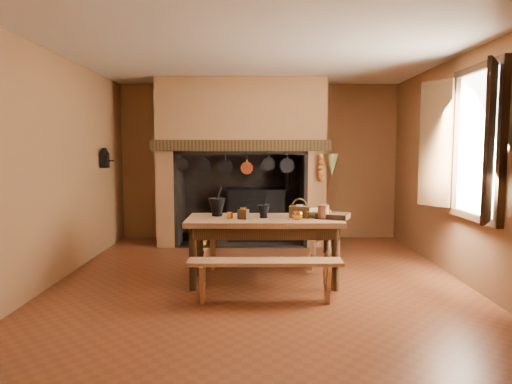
# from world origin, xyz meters

# --- Properties ---
(floor) EXTENTS (5.50, 5.50, 0.00)m
(floor) POSITION_xyz_m (0.00, 0.00, 0.00)
(floor) COLOR brown
(floor) RESTS_ON ground
(ceiling) EXTENTS (5.50, 5.50, 0.00)m
(ceiling) POSITION_xyz_m (0.00, 0.00, 2.80)
(ceiling) COLOR silver
(ceiling) RESTS_ON back_wall
(back_wall) EXTENTS (5.00, 0.02, 2.80)m
(back_wall) POSITION_xyz_m (0.00, 2.75, 1.40)
(back_wall) COLOR brown
(back_wall) RESTS_ON floor
(wall_left) EXTENTS (0.02, 5.50, 2.80)m
(wall_left) POSITION_xyz_m (-2.50, 0.00, 1.40)
(wall_left) COLOR brown
(wall_left) RESTS_ON floor
(wall_right) EXTENTS (0.02, 5.50, 2.80)m
(wall_right) POSITION_xyz_m (2.50, 0.00, 1.40)
(wall_right) COLOR brown
(wall_right) RESTS_ON floor
(wall_front) EXTENTS (5.00, 0.02, 2.80)m
(wall_front) POSITION_xyz_m (0.00, -2.75, 1.40)
(wall_front) COLOR brown
(wall_front) RESTS_ON floor
(chimney_breast) EXTENTS (2.95, 0.96, 2.80)m
(chimney_breast) POSITION_xyz_m (-0.30, 2.31, 1.81)
(chimney_breast) COLOR brown
(chimney_breast) RESTS_ON floor
(iron_range) EXTENTS (1.12, 0.55, 1.60)m
(iron_range) POSITION_xyz_m (-0.04, 2.45, 0.48)
(iron_range) COLOR black
(iron_range) RESTS_ON floor
(hearth_pans) EXTENTS (0.51, 0.62, 0.20)m
(hearth_pans) POSITION_xyz_m (-1.05, 2.22, 0.09)
(hearth_pans) COLOR gold
(hearth_pans) RESTS_ON floor
(hanging_pans) EXTENTS (1.92, 0.29, 0.27)m
(hanging_pans) POSITION_xyz_m (-0.34, 1.81, 1.36)
(hanging_pans) COLOR black
(hanging_pans) RESTS_ON chimney_breast
(onion_string) EXTENTS (0.12, 0.10, 0.46)m
(onion_string) POSITION_xyz_m (1.00, 1.79, 1.33)
(onion_string) COLOR #9C581C
(onion_string) RESTS_ON chimney_breast
(herb_bunch) EXTENTS (0.20, 0.20, 0.35)m
(herb_bunch) POSITION_xyz_m (1.18, 1.79, 1.38)
(herb_bunch) COLOR olive
(herb_bunch) RESTS_ON chimney_breast
(window) EXTENTS (0.39, 1.75, 1.76)m
(window) POSITION_xyz_m (2.35, -0.40, 1.70)
(window) COLOR white
(window) RESTS_ON wall_right
(wall_coffee_mill) EXTENTS (0.23, 0.16, 0.31)m
(wall_coffee_mill) POSITION_xyz_m (-2.42, 1.55, 1.52)
(wall_coffee_mill) COLOR black
(wall_coffee_mill) RESTS_ON wall_left
(work_table) EXTENTS (1.85, 0.82, 0.80)m
(work_table) POSITION_xyz_m (0.05, -0.11, 0.68)
(work_table) COLOR #B47B52
(work_table) RESTS_ON floor
(bench_front) EXTENTS (1.64, 0.29, 0.46)m
(bench_front) POSITION_xyz_m (0.05, -0.84, 0.34)
(bench_front) COLOR #B47B52
(bench_front) RESTS_ON floor
(bench_back) EXTENTS (1.68, 0.29, 0.47)m
(bench_back) POSITION_xyz_m (0.05, 0.51, 0.35)
(bench_back) COLOR #B47B52
(bench_back) RESTS_ON floor
(mortar_large) EXTENTS (0.22, 0.22, 0.38)m
(mortar_large) POSITION_xyz_m (-0.53, 0.04, 0.93)
(mortar_large) COLOR black
(mortar_large) RESTS_ON work_table
(mortar_small) EXTENTS (0.16, 0.16, 0.27)m
(mortar_small) POSITION_xyz_m (0.04, -0.12, 0.89)
(mortar_small) COLOR black
(mortar_small) RESTS_ON work_table
(coffee_grinder) EXTENTS (0.17, 0.14, 0.18)m
(coffee_grinder) POSITION_xyz_m (-0.20, -0.20, 0.87)
(coffee_grinder) COLOR #321F0F
(coffee_grinder) RESTS_ON work_table
(brass_mug_a) EXTENTS (0.08, 0.08, 0.08)m
(brass_mug_a) POSITION_xyz_m (-0.36, -0.18, 0.84)
(brass_mug_a) COLOR gold
(brass_mug_a) RESTS_ON work_table
(brass_mug_b) EXTENTS (0.08, 0.08, 0.09)m
(brass_mug_b) POSITION_xyz_m (0.49, 0.03, 0.85)
(brass_mug_b) COLOR gold
(brass_mug_b) RESTS_ON work_table
(mixing_bowl) EXTENTS (0.44, 0.44, 0.09)m
(mixing_bowl) POSITION_xyz_m (0.68, -0.01, 0.85)
(mixing_bowl) COLOR #B8AD8E
(mixing_bowl) RESTS_ON work_table
(stoneware_crock) EXTENTS (0.15, 0.15, 0.17)m
(stoneware_crock) POSITION_xyz_m (0.76, -0.20, 0.89)
(stoneware_crock) COLOR brown
(stoneware_crock) RESTS_ON work_table
(glass_jar) EXTENTS (0.09, 0.09, 0.15)m
(glass_jar) POSITION_xyz_m (0.48, -0.06, 0.88)
(glass_jar) COLOR beige
(glass_jar) RESTS_ON work_table
(wicker_basket) EXTENTS (0.27, 0.21, 0.23)m
(wicker_basket) POSITION_xyz_m (0.48, -0.06, 0.88)
(wicker_basket) COLOR #4E3517
(wicker_basket) RESTS_ON work_table
(wooden_tray) EXTENTS (0.45, 0.40, 0.06)m
(wooden_tray) POSITION_xyz_m (0.87, -0.16, 0.84)
(wooden_tray) COLOR #321F0F
(wooden_tray) RESTS_ON work_table
(brass_cup) EXTENTS (0.16, 0.16, 0.10)m
(brass_cup) POSITION_xyz_m (0.44, -0.26, 0.85)
(brass_cup) COLOR gold
(brass_cup) RESTS_ON work_table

